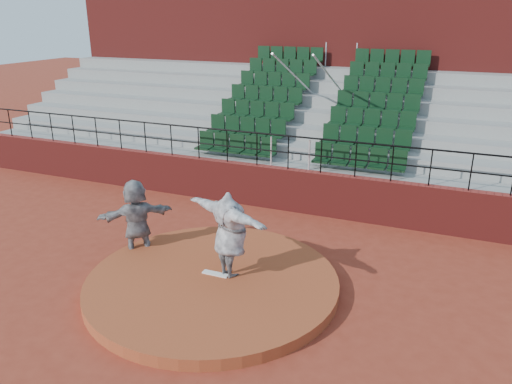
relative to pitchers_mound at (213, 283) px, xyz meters
The scene contains 9 objects.
ground 0.12m from the pitchers_mound, ahead, with size 90.00×90.00×0.00m, color maroon.
pitchers_mound is the anchor object (origin of this frame).
pitching_rubber 0.21m from the pitchers_mound, 90.00° to the left, with size 0.60×0.15×0.03m, color white.
boundary_wall 5.03m from the pitchers_mound, 90.00° to the left, with size 24.00×0.30×1.30m, color maroon.
wall_railing 5.35m from the pitchers_mound, 90.00° to the left, with size 24.04×0.05×1.03m.
seating_deck 8.75m from the pitchers_mound, 90.00° to the left, with size 24.00×5.97×4.63m.
press_box_facade 13.06m from the pitchers_mound, 90.00° to the left, with size 24.00×3.00×7.10m, color maroon.
pitcher 1.17m from the pitchers_mound, 40.18° to the left, with size 2.39×0.65×1.95m, color black.
fielder 2.64m from the pitchers_mound, 163.76° to the left, with size 1.83×0.58×1.97m, color black.
Camera 1 is at (4.54, -8.51, 5.71)m, focal length 35.00 mm.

